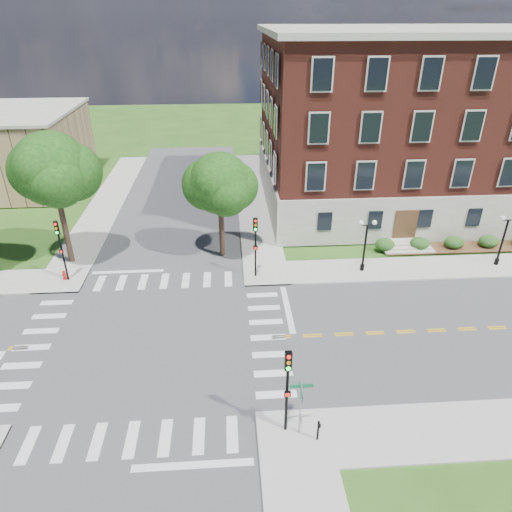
{
  "coord_description": "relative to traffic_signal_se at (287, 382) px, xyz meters",
  "views": [
    {
      "loc": [
        4.93,
        -22.46,
        18.07
      ],
      "look_at": [
        6.76,
        4.84,
        3.2
      ],
      "focal_mm": 32.0,
      "sensor_mm": 36.0,
      "label": 1
    }
  ],
  "objects": [
    {
      "name": "street_sign_pole",
      "position": [
        0.62,
        -0.22,
        -0.88
      ],
      "size": [
        1.1,
        1.1,
        3.1
      ],
      "color": "gray",
      "rests_on": "ground"
    },
    {
      "name": "tree_d",
      "position": [
        -3.0,
        18.22,
        3.07
      ],
      "size": [
        4.8,
        4.8,
        8.56
      ],
      "color": "#322319",
      "rests_on": "ground"
    },
    {
      "name": "sidewalk_nw",
      "position": [
        -22.76,
        22.56,
        -3.13
      ],
      "size": [
        34.0,
        34.0,
        0.12
      ],
      "color": "#9E9B93",
      "rests_on": "ground"
    },
    {
      "name": "main_building",
      "position": [
        16.62,
        29.18,
        5.15
      ],
      "size": [
        30.6,
        22.4,
        16.5
      ],
      "color": "#9A9787",
      "rests_on": "ground"
    },
    {
      "name": "crosswalk_east",
      "position": [
        -0.18,
        7.18,
        -3.19
      ],
      "size": [
        2.2,
        10.2,
        0.02
      ],
      "primitive_type": null,
      "color": "silver",
      "rests_on": "ground"
    },
    {
      "name": "road_ns",
      "position": [
        -7.38,
        7.18,
        -3.18
      ],
      "size": [
        12.0,
        90.0,
        0.01
      ],
      "primitive_type": "cube",
      "color": "#3D3D3F",
      "rests_on": "ground"
    },
    {
      "name": "shrub_row",
      "position": [
        19.62,
        17.98,
        -3.19
      ],
      "size": [
        18.0,
        2.0,
        1.3
      ],
      "primitive_type": null,
      "color": "#1D4517",
      "rests_on": "ground"
    },
    {
      "name": "tree_c",
      "position": [
        -15.16,
        17.86,
        4.57
      ],
      "size": [
        5.5,
        5.5,
        10.42
      ],
      "color": "#322319",
      "rests_on": "ground"
    },
    {
      "name": "twin_lamp_east",
      "position": [
        18.79,
        15.02,
        -0.66
      ],
      "size": [
        1.36,
        0.36,
        4.23
      ],
      "color": "black",
      "rests_on": "ground"
    },
    {
      "name": "twin_lamp_west",
      "position": [
        7.85,
        14.83,
        -0.66
      ],
      "size": [
        1.36,
        0.36,
        4.23
      ],
      "color": "black",
      "rests_on": "ground"
    },
    {
      "name": "traffic_signal_se",
      "position": [
        0.0,
        0.0,
        0.0
      ],
      "size": [
        0.32,
        0.36,
        4.8
      ],
      "color": "black",
      "rests_on": "ground"
    },
    {
      "name": "push_button_post",
      "position": [
        1.43,
        -0.71,
        -2.39
      ],
      "size": [
        0.14,
        0.21,
        1.2
      ],
      "color": "black",
      "rests_on": "ground"
    },
    {
      "name": "sidewalk_ne",
      "position": [
        7.99,
        22.56,
        -3.13
      ],
      "size": [
        34.0,
        34.0,
        0.12
      ],
      "color": "#9E9B93",
      "rests_on": "ground"
    },
    {
      "name": "stop_bar_east",
      "position": [
        1.42,
        10.18,
        -3.19
      ],
      "size": [
        0.4,
        5.5,
        0.0
      ],
      "primitive_type": "cube",
      "color": "silver",
      "rests_on": "ground"
    },
    {
      "name": "traffic_signal_ne",
      "position": [
        -0.5,
        14.51,
        0.0
      ],
      "size": [
        0.37,
        0.43,
        4.8
      ],
      "color": "black",
      "rests_on": "ground"
    },
    {
      "name": "ground",
      "position": [
        -7.38,
        7.18,
        -3.19
      ],
      "size": [
        160.0,
        160.0,
        0.0
      ],
      "primitive_type": "plane",
      "color": "#275016",
      "rests_on": "ground"
    },
    {
      "name": "fire_hydrant",
      "position": [
        -14.86,
        14.97,
        -2.72
      ],
      "size": [
        0.35,
        0.35,
        0.75
      ],
      "color": "#B0190D",
      "rests_on": "ground"
    },
    {
      "name": "road_ew",
      "position": [
        -7.38,
        7.18,
        -3.18
      ],
      "size": [
        90.0,
        12.0,
        0.01
      ],
      "primitive_type": "cube",
      "color": "#3D3D3F",
      "rests_on": "ground"
    },
    {
      "name": "traffic_signal_nw",
      "position": [
        -14.61,
        14.9,
        0.0
      ],
      "size": [
        0.38,
        0.44,
        4.8
      ],
      "color": "black",
      "rests_on": "ground"
    }
  ]
}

